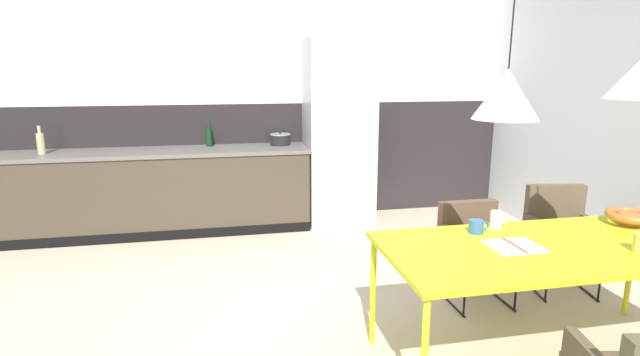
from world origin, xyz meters
TOP-DOWN VIEW (x-y plane):
  - ground_plane at (0.00, 0.00)m, footprint 7.86×7.86m
  - back_wall_splashback_dark at (0.00, 2.81)m, footprint 6.04×0.12m
  - back_wall_panel_upper at (0.00, 2.81)m, footprint 6.04×0.12m
  - kitchen_counter at (-1.21, 2.45)m, footprint 3.35×0.63m
  - refrigerator_column at (0.83, 2.45)m, footprint 0.73×0.60m
  - dining_table at (1.39, -0.47)m, footprint 1.96×0.87m
  - armchair_far_side at (1.38, 0.38)m, footprint 0.49×0.47m
  - armchair_by_stool at (2.14, 0.43)m, footprint 0.56×0.55m
  - fruit_bowl at (2.09, -0.24)m, footprint 0.28×0.28m
  - open_book at (1.14, -0.46)m, footprint 0.28×0.24m
  - mug_short_terracotta at (1.06, -0.20)m, footprint 0.13×0.09m
  - mug_tall_blue at (1.23, -0.13)m, footprint 0.12×0.07m
  - cooking_pot at (0.19, 2.56)m, footprint 0.23×0.23m
  - bottle_wine_green at (-0.58, 2.61)m, footprint 0.06×0.06m
  - bottle_vinegar_dark at (-2.20, 2.44)m, footprint 0.07×0.07m
  - pendant_lamp_over_table_near at (1.00, -0.48)m, footprint 0.33×0.33m

SIDE VIEW (x-z plane):
  - ground_plane at x=0.00m, z-range 0.00..0.00m
  - kitchen_counter at x=-1.21m, z-range 0.00..0.88m
  - armchair_far_side at x=1.38m, z-range 0.12..0.85m
  - armchair_by_stool at x=2.14m, z-range 0.10..0.91m
  - back_wall_splashback_dark at x=0.00m, z-range 0.00..1.33m
  - dining_table at x=1.39m, z-range 0.33..1.07m
  - open_book at x=1.14m, z-range 0.74..0.75m
  - mug_short_terracotta at x=1.06m, z-range 0.74..0.82m
  - mug_tall_blue at x=1.23m, z-range 0.74..0.84m
  - fruit_bowl at x=2.09m, z-range 0.75..0.84m
  - cooking_pot at x=0.19m, z-range 0.87..1.02m
  - bottle_wine_green at x=-0.58m, z-range 0.85..1.13m
  - bottle_vinegar_dark at x=-2.20m, z-range 0.86..1.14m
  - refrigerator_column at x=0.83m, z-range 0.00..2.03m
  - pendant_lamp_over_table_near at x=1.00m, z-range 1.00..2.16m
  - back_wall_panel_upper at x=0.00m, z-range 1.33..2.66m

